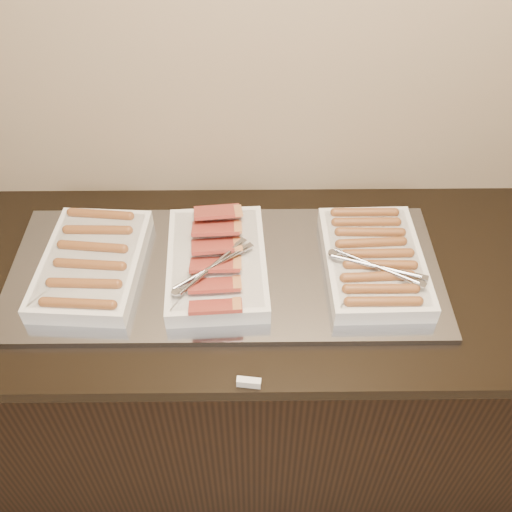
% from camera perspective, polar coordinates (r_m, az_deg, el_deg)
% --- Properties ---
extents(counter, '(2.06, 0.76, 0.90)m').
position_cam_1_polar(counter, '(1.96, -2.35, -10.58)').
color(counter, black).
rests_on(counter, ground).
extents(warming_tray, '(1.20, 0.50, 0.02)m').
position_cam_1_polar(warming_tray, '(1.60, -3.09, -1.51)').
color(warming_tray, '#91959F').
rests_on(warming_tray, counter).
extents(dish_left, '(0.29, 0.41, 0.07)m').
position_cam_1_polar(dish_left, '(1.63, -16.07, -0.63)').
color(dish_left, silver).
rests_on(dish_left, warming_tray).
extents(dish_center, '(0.29, 0.43, 0.09)m').
position_cam_1_polar(dish_center, '(1.57, -3.98, -0.59)').
color(dish_center, silver).
rests_on(dish_center, warming_tray).
extents(dish_right, '(0.28, 0.40, 0.08)m').
position_cam_1_polar(dish_right, '(1.60, 11.69, -0.44)').
color(dish_right, silver).
rests_on(dish_right, warming_tray).
extents(label_holder, '(0.06, 0.02, 0.02)m').
position_cam_1_polar(label_holder, '(1.38, -0.72, -12.53)').
color(label_holder, silver).
rests_on(label_holder, counter).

